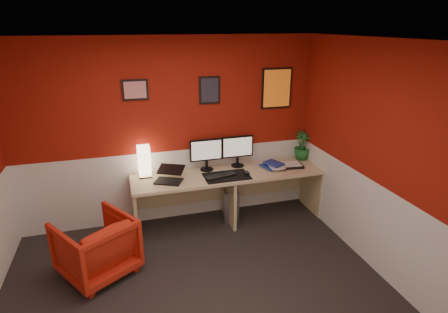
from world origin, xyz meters
TOP-DOWN VIEW (x-y plane):
  - ground at (0.00, 0.00)m, footprint 4.00×3.50m
  - ceiling at (0.00, 0.00)m, footprint 4.00×3.50m
  - wall_back at (0.00, 1.75)m, footprint 4.00×0.01m
  - wall_right at (2.00, 0.00)m, footprint 0.01×3.50m
  - wainscot_back at (0.00, 1.75)m, footprint 4.00×0.01m
  - wainscot_right at (2.00, 0.00)m, footprint 0.01×3.50m
  - desk at (0.73, 1.41)m, footprint 2.60×0.65m
  - shoji_lamp at (-0.36, 1.60)m, footprint 0.16×0.16m
  - laptop at (-0.10, 1.34)m, footprint 0.40×0.35m
  - monitor_left at (0.47, 1.60)m, footprint 0.45×0.06m
  - monitor_right at (0.92, 1.62)m, footprint 0.45×0.06m
  - desk_mat at (0.67, 1.30)m, footprint 0.60×0.38m
  - keyboard at (0.59, 1.32)m, footprint 0.44×0.23m
  - mouse at (0.94, 1.29)m, footprint 0.07×0.10m
  - book_bottom at (1.24, 1.41)m, footprint 0.26×0.31m
  - book_middle at (1.30, 1.38)m, footprint 0.21×0.28m
  - book_top at (1.30, 1.38)m, footprint 0.28×0.31m
  - zen_tray at (1.62, 1.40)m, footprint 0.38×0.29m
  - potted_plant at (1.92, 1.62)m, footprint 0.24×0.24m
  - pc_tower at (0.79, 1.54)m, footprint 0.28×0.48m
  - armchair at (-1.00, 0.72)m, footprint 1.00×1.01m
  - art_left at (-0.40, 1.74)m, footprint 0.32×0.02m
  - art_center at (0.56, 1.74)m, footprint 0.28×0.02m
  - art_right at (1.52, 1.74)m, footprint 0.44×0.02m

SIDE VIEW (x-z plane):
  - ground at x=0.00m, z-range -0.01..0.01m
  - pc_tower at x=0.79m, z-range 0.00..0.45m
  - armchair at x=-1.00m, z-range 0.00..0.67m
  - desk at x=0.73m, z-range 0.00..0.73m
  - wainscot_back at x=0.00m, z-range 0.00..1.00m
  - wainscot_right at x=2.00m, z-range 0.00..1.00m
  - desk_mat at x=0.67m, z-range 0.73..0.74m
  - book_bottom at x=1.24m, z-range 0.73..0.76m
  - keyboard at x=0.59m, z-range 0.74..0.75m
  - zen_tray at x=1.62m, z-range 0.73..0.76m
  - mouse at x=0.94m, z-range 0.74..0.77m
  - book_middle at x=1.30m, z-range 0.76..0.78m
  - book_top at x=1.30m, z-range 0.78..0.80m
  - laptop at x=-0.10m, z-range 0.73..0.95m
  - shoji_lamp at x=-0.36m, z-range 0.73..1.13m
  - potted_plant at x=1.92m, z-range 0.73..1.15m
  - monitor_left at x=0.47m, z-range 0.73..1.31m
  - monitor_right at x=0.92m, z-range 0.73..1.31m
  - wall_back at x=0.00m, z-range 0.00..2.50m
  - wall_right at x=2.00m, z-range 0.00..2.50m
  - art_right at x=1.52m, z-range 1.50..2.06m
  - art_center at x=0.56m, z-range 1.62..1.98m
  - art_left at x=-0.40m, z-range 1.72..1.98m
  - ceiling at x=0.00m, z-range 2.50..2.50m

